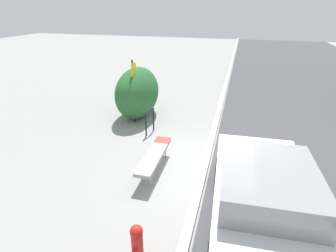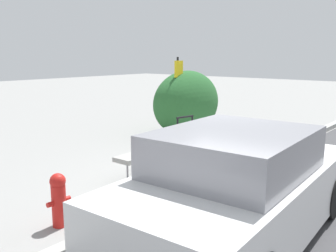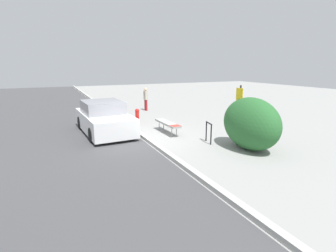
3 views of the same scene
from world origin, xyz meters
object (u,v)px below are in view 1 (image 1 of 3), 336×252
bike_rack (150,119)px  fire_hydrant (137,242)px  sign_post (134,86)px  bench (154,155)px  parked_car_near (263,200)px

bike_rack → fire_hydrant: size_ratio=1.08×
sign_post → fire_hydrant: sign_post is taller
bench → fire_hydrant: size_ratio=2.54×
bench → sign_post: bearing=29.9°
sign_post → parked_car_near: 5.97m
sign_post → parked_car_near: size_ratio=0.54×
sign_post → bench: bearing=-149.5°
bike_rack → sign_post: (0.75, 0.82, 0.88)m
sign_post → bike_rack: bearing=-132.1°
fire_hydrant → bench: bearing=11.9°
bench → parked_car_near: bearing=-117.5°
sign_post → fire_hydrant: 5.98m
bike_rack → bench: bearing=-158.0°
bench → fire_hydrant: (-2.65, -0.56, -0.04)m
bench → sign_post: size_ratio=0.85×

